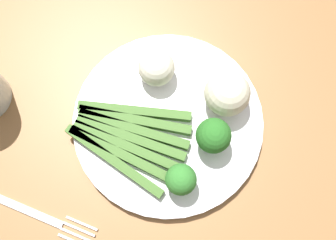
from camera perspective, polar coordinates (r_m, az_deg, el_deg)
ground_plane at (r=1.30m, az=2.07°, el=-8.01°), size 6.00×6.00×0.02m
dining_table at (r=0.67m, az=3.97°, el=-0.71°), size 1.36×0.98×0.72m
plate at (r=0.56m, az=0.00°, el=-0.34°), size 0.26×0.26×0.01m
asparagus_bundle at (r=0.55m, az=-5.57°, el=-2.39°), size 0.12×0.17×0.01m
broccoli_right at (r=0.51m, az=1.81°, el=-8.31°), size 0.04×0.04×0.05m
broccoli_left at (r=0.52m, az=6.36°, el=-2.21°), size 0.05×0.05×0.06m
cauliflower_front at (r=0.54m, az=8.26°, el=3.69°), size 0.06×0.06×0.06m
cauliflower_near_center at (r=0.56m, az=-1.49°, el=7.48°), size 0.05×0.05×0.05m
fork at (r=0.58m, az=-17.58°, el=-12.58°), size 0.06×0.16×0.00m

